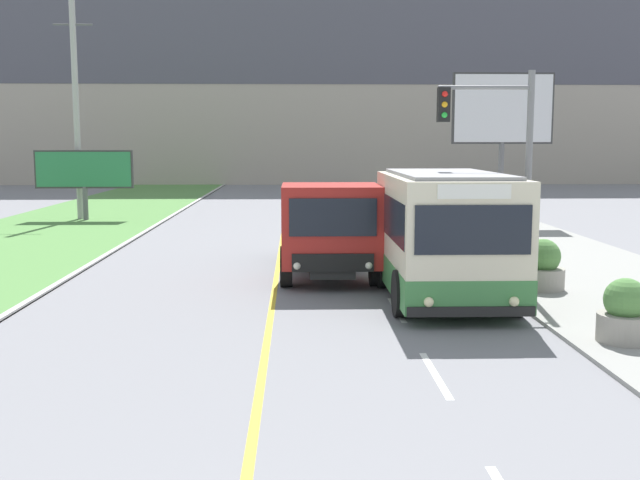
% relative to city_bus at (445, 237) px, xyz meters
% --- Properties ---
extents(apartment_block_background, '(80.00, 8.04, 24.18)m').
position_rel_city_bus_xyz_m(apartment_block_background, '(-3.96, 51.17, 10.58)').
color(apartment_block_background, '#A89E8E').
rests_on(apartment_block_background, ground_plane).
extents(city_bus, '(2.73, 5.44, 2.98)m').
position_rel_city_bus_xyz_m(city_bus, '(0.00, 0.00, 0.00)').
color(city_bus, beige).
rests_on(city_bus, ground_plane).
extents(dump_truck, '(2.58, 6.85, 2.58)m').
position_rel_city_bus_xyz_m(dump_truck, '(-2.53, 3.05, -0.22)').
color(dump_truck, black).
rests_on(dump_truck, ground_plane).
extents(utility_pole_far, '(1.80, 0.28, 10.23)m').
position_rel_city_bus_xyz_m(utility_pole_far, '(-13.66, 18.81, 3.67)').
color(utility_pole_far, '#9E9E99').
rests_on(utility_pole_far, ground_plane).
extents(traffic_light_mast, '(2.28, 0.32, 5.32)m').
position_rel_city_bus_xyz_m(traffic_light_mast, '(1.42, 0.78, 1.90)').
color(traffic_light_mast, slate).
rests_on(traffic_light_mast, ground_plane).
extents(billboard_large, '(4.35, 0.24, 6.59)m').
position_rel_city_bus_xyz_m(billboard_large, '(5.46, 15.39, 3.35)').
color(billboard_large, '#59595B').
rests_on(billboard_large, ground_plane).
extents(billboard_small, '(4.52, 0.24, 3.27)m').
position_rel_city_bus_xyz_m(billboard_small, '(-13.29, 18.35, 0.80)').
color(billboard_small, '#59595B').
rests_on(billboard_small, ground_plane).
extents(planter_round_near, '(0.97, 0.97, 1.16)m').
position_rel_city_bus_xyz_m(planter_round_near, '(2.51, -3.86, -0.91)').
color(planter_round_near, gray).
rests_on(planter_round_near, sidewalk_right).
extents(planter_round_second, '(1.07, 1.07, 1.24)m').
position_rel_city_bus_xyz_m(planter_round_second, '(2.60, 0.98, -0.88)').
color(planter_round_second, gray).
rests_on(planter_round_second, sidewalk_right).
extents(planter_round_third, '(1.05, 1.05, 1.25)m').
position_rel_city_bus_xyz_m(planter_round_third, '(2.62, 5.82, -0.88)').
color(planter_round_third, gray).
rests_on(planter_round_third, sidewalk_right).
extents(planter_round_far, '(1.03, 1.03, 1.25)m').
position_rel_city_bus_xyz_m(planter_round_far, '(2.55, 10.65, -0.88)').
color(planter_round_far, gray).
rests_on(planter_round_far, sidewalk_right).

